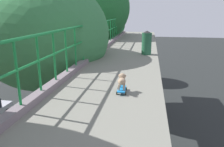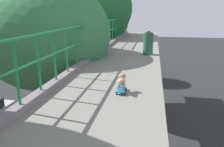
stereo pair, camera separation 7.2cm
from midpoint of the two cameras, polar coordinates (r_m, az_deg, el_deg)
name	(u,v)px [view 1 (the left image)]	position (r m, az deg, el deg)	size (l,w,h in m)	color
overpass_deck	(95,120)	(4.04, -4.88, -11.92)	(2.45, 30.56, 0.46)	gray
green_railing	(31,91)	(4.28, -20.51, -4.21)	(0.20, 29.04, 1.24)	slate
city_bus	(68,52)	(28.03, -11.34, 5.40)	(2.54, 11.62, 3.45)	beige
roadside_tree_mid	(44,36)	(9.09, -17.20, 9.14)	(4.99, 4.99, 8.07)	brown
roadside_tree_far	(90,9)	(15.60, -5.69, 16.20)	(5.28, 5.28, 9.37)	#4A371F
roadside_tree_farthest	(107,25)	(22.73, -1.40, 12.30)	(3.63, 3.63, 7.08)	#494229
toy_skateboard	(122,89)	(4.65, 2.08, -4.07)	(0.22, 0.43, 0.09)	#1A81D8
small_dog	(122,80)	(4.60, 2.11, -1.70)	(0.17, 0.39, 0.30)	tan
litter_bin	(147,42)	(8.82, 8.66, 7.90)	(0.39, 0.39, 0.92)	#26613F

